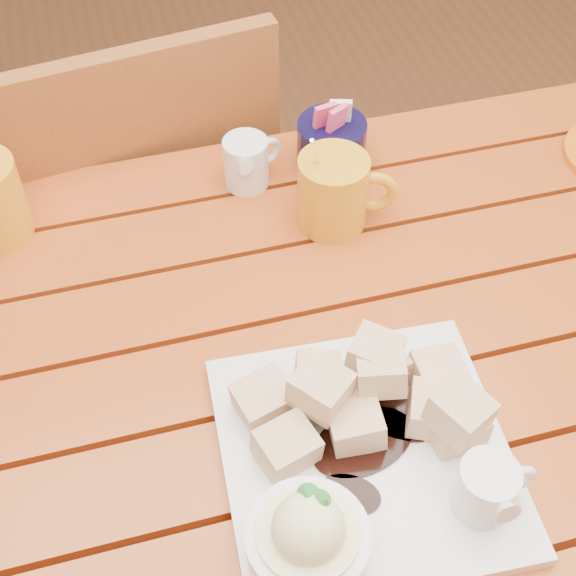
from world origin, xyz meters
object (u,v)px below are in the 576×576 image
object	(u,v)px
dessert_plate	(360,459)
chair_far	(142,217)
table	(306,404)
coffee_mug_right	(335,191)

from	to	relation	value
dessert_plate	chair_far	bearing A→B (deg)	102.36
chair_far	table	bearing A→B (deg)	97.56
coffee_mug_right	dessert_plate	bearing A→B (deg)	-87.90
table	coffee_mug_right	xyz separation A→B (m)	(0.09, 0.20, 0.16)
dessert_plate	coffee_mug_right	xyz separation A→B (m)	(0.09, 0.36, 0.02)
table	coffee_mug_right	distance (m)	0.27
dessert_plate	coffee_mug_right	size ratio (longest dim) A/B	2.03
dessert_plate	coffee_mug_right	distance (m)	0.37
dessert_plate	chair_far	world-z (taller)	chair_far
chair_far	dessert_plate	bearing A→B (deg)	94.55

